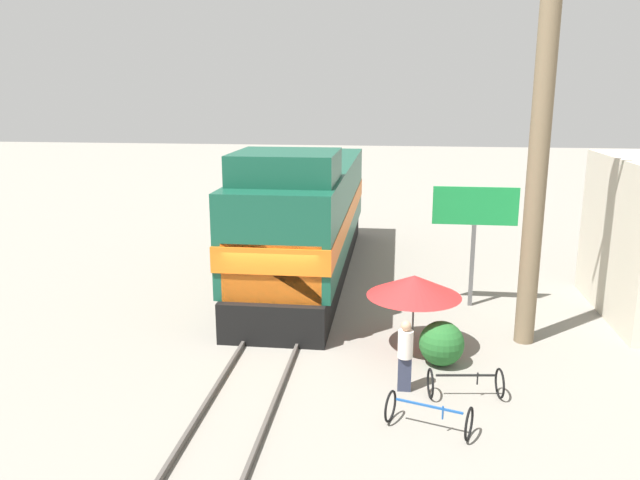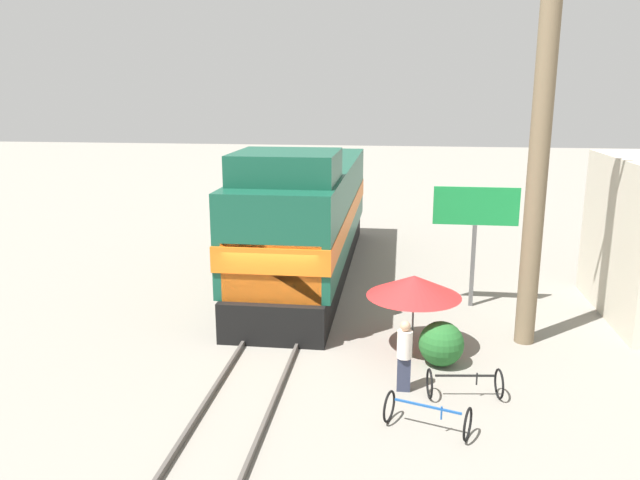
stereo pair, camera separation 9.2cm
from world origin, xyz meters
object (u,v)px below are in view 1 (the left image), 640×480
at_px(locomotive, 305,219).
at_px(person_bystander, 405,353).
at_px(utility_pole, 540,134).
at_px(bicycle, 465,383).
at_px(vendor_umbrella, 414,286).
at_px(bicycle_spare, 429,414).
at_px(billboard_sign, 475,214).

distance_m(locomotive, person_bystander, 9.16).
xyz_separation_m(locomotive, utility_pole, (6.70, -5.15, 3.38)).
bearing_deg(utility_pole, bicycle, -118.99).
height_order(vendor_umbrella, person_bystander, vendor_umbrella).
bearing_deg(bicycle, bicycle_spare, 142.79).
bearing_deg(person_bystander, bicycle_spare, -74.27).
relative_size(utility_pole, bicycle, 6.68).
xyz_separation_m(person_bystander, bicycle_spare, (0.47, -1.66, -0.55)).
relative_size(person_bystander, bicycle_spare, 0.93).
bearing_deg(bicycle, utility_pole, -36.15).
distance_m(locomotive, bicycle_spare, 10.94).
distance_m(person_bystander, bicycle_spare, 1.81).
xyz_separation_m(utility_pole, billboard_sign, (-1.13, 2.76, -2.61)).
height_order(locomotive, billboard_sign, locomotive).
xyz_separation_m(vendor_umbrella, bicycle, (1.10, -2.45, -1.41)).
bearing_deg(bicycle, locomotive, 22.10).
distance_m(utility_pole, bicycle_spare, 7.64).
relative_size(utility_pole, vendor_umbrella, 4.54).
distance_m(billboard_sign, bicycle, 6.74).
bearing_deg(vendor_umbrella, locomotive, 121.18).
distance_m(locomotive, billboard_sign, 6.11).
height_order(person_bystander, bicycle, person_bystander).
bearing_deg(bicycle, billboard_sign, -14.22).
height_order(locomotive, vendor_umbrella, locomotive).
bearing_deg(locomotive, billboard_sign, -23.21).
distance_m(bicycle, bicycle_spare, 1.70).
relative_size(vendor_umbrella, bicycle, 1.47).
height_order(bicycle, bicycle_spare, bicycle).
distance_m(vendor_umbrella, person_bystander, 2.43).
height_order(vendor_umbrella, billboard_sign, billboard_sign).
bearing_deg(bicycle, person_bystander, 74.80).
relative_size(utility_pole, bicycle_spare, 6.20).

